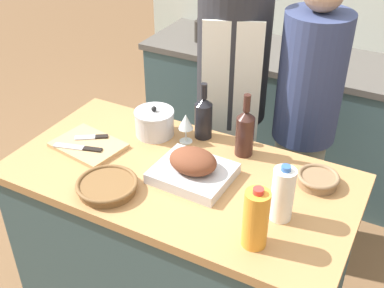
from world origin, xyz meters
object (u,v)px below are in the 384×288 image
Objects in this scene: roasting_pan at (193,168)px; stock_pot at (155,123)px; knife_paring at (93,137)px; person_cook_aproned at (231,94)px; person_cook_guest at (306,115)px; cutting_board at (88,145)px; wicker_basket at (107,186)px; mixing_bowl at (318,179)px; wine_glass_left at (186,123)px; knife_chef at (80,148)px; milk_jug at (283,194)px; condiment_bottle_short at (199,31)px; wine_bottle_dark at (203,116)px; wine_bottle_green at (245,131)px; juice_jug at (256,219)px.

roasting_pan is 0.38m from stock_pot.
knife_paring is 0.79m from person_cook_aproned.
cutting_board is at bearing -144.75° from person_cook_guest.
person_cook_aproned is (0.10, 0.95, -0.01)m from wicker_basket.
mixing_bowl is 0.81m from person_cook_aproned.
cutting_board is 2.37× the size of wine_glass_left.
knife_chef is at bearing -126.90° from stock_pot.
milk_jug reaches higher than wicker_basket.
roasting_pan is at bearing 171.69° from milk_jug.
milk_jug reaches higher than condiment_bottle_short.
knife_paring is at bearing 104.10° from cutting_board.
stock_pot is 0.77m from mixing_bowl.
roasting_pan reaches higher than knife_paring.
mixing_bowl is (0.97, 0.21, 0.02)m from cutting_board.
wicker_basket is 0.91× the size of wine_bottle_dark.
roasting_pan is 1.09× the size of wine_bottle_green.
juice_jug is 0.83× the size of wine_bottle_green.
person_cook_guest reaches higher than condiment_bottle_short.
knife_paring is (-0.98, -0.16, -0.00)m from mixing_bowl.
wicker_basket is 0.85× the size of wine_bottle_green.
condiment_bottle_short is (-0.17, 1.45, 0.03)m from knife_chef.
knife_chef is 0.87m from person_cook_aproned.
milk_jug is at bearing 14.88° from wicker_basket.
cutting_board is 1.82× the size of stock_pot.
juice_jug reaches higher than milk_jug.
wine_bottle_dark reaches higher than wine_glass_left.
roasting_pan is 2.24× the size of knife_paring.
stock_pot is 0.77× the size of juice_jug.
wicker_basket is 0.34m from cutting_board.
wicker_basket is 1.07× the size of milk_jug.
person_cook_aproned is (0.37, 0.79, -0.01)m from knife_chef.
person_cook_aproned is at bearing 61.61° from knife_paring.
wine_bottle_dark is (0.41, 0.32, 0.10)m from cutting_board.
roasting_pan is at bearing 1.77° from cutting_board.
roasting_pan is 1.17× the size of wine_bottle_dark.
mixing_bowl is at bearing -62.38° from person_cook_aproned.
wine_bottle_dark reaches higher than cutting_board.
mixing_bowl is 1.00m from knife_paring.
condiment_bottle_short is at bearing 122.92° from juice_jug.
juice_jug is 0.68m from wine_glass_left.
person_cook_guest is (0.94, -0.64, -0.07)m from condiment_bottle_short.
wine_bottle_green is 0.17× the size of person_cook_aproned.
wicker_basket is at bearing -149.12° from mixing_bowl.
wicker_basket reaches higher than cutting_board.
cutting_board is 1.08m from person_cook_guest.
knife_chef is at bearing -141.74° from wine_glass_left.
juice_jug is at bearing -93.31° from person_cook_guest.
knife_paring is (-0.37, -0.19, -0.08)m from wine_glass_left.
wine_bottle_dark reaches higher than knife_paring.
wine_bottle_dark is at bearing 57.44° from wine_glass_left.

